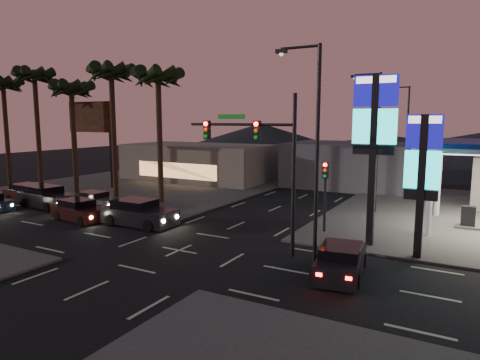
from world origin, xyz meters
The scene contains 25 objects.
ground centered at (0.00, 0.00, 0.00)m, with size 140.00×140.00×0.00m, color black.
corner_lot_nw centered at (-16.00, 16.00, 0.06)m, with size 24.00×24.00×0.12m, color #47443F.
pylon_sign_tall centered at (8.50, 5.50, 6.39)m, with size 2.20×0.35×9.00m.
pylon_sign_short centered at (11.00, 4.50, 4.66)m, with size 1.60×0.35×7.00m.
traffic_signal_mast centered at (3.76, 1.99, 5.23)m, with size 6.10×0.39×8.00m.
pedestal_signal centered at (5.50, 6.98, 2.92)m, with size 0.32×0.39×4.30m.
streetlight_near centered at (6.79, 1.00, 5.72)m, with size 2.14×0.25×10.00m.
streetlight_mid centered at (6.79, 14.00, 5.72)m, with size 2.14×0.25×10.00m.
streetlight_far centered at (6.79, 28.00, 5.72)m, with size 2.14×0.25×10.00m.
palm_a centered at (-9.00, 9.50, 9.43)m, with size 4.41×4.41×10.86m.
palm_b centered at (-14.00, 9.50, 9.97)m, with size 4.41×4.41×11.46m.
palm_c centered at (-19.00, 9.50, 8.88)m, with size 4.41×4.41×10.26m.
palm_d centered at (-24.00, 9.50, 10.15)m, with size 4.41×4.41×11.66m.
palm_e centered at (-29.00, 9.50, 9.61)m, with size 4.41×4.41×11.06m.
billboard centered at (-20.50, 13.00, 6.33)m, with size 6.00×0.30×8.50m.
building_far_west centered at (-14.00, 22.00, 2.00)m, with size 16.00×8.00×4.00m, color #726B5B.
building_far_mid centered at (2.00, 26.00, 2.20)m, with size 12.00×9.00×4.40m, color #4C4C51.
hill_left centered at (-25.00, 60.00, 3.00)m, with size 40.00×40.00×6.00m, color black.
hill_center centered at (0.00, 60.00, 2.00)m, with size 60.00×60.00×4.00m, color black.
car_lane_a_front centered at (-5.58, 3.07, 0.77)m, with size 5.14×2.26×1.66m.
car_lane_a_mid centered at (-10.00, 2.13, 0.65)m, with size 4.46×2.26×1.41m.
car_lane_b_front centered at (-12.00, 5.33, 0.61)m, with size 4.05×1.76×1.31m.
car_lane_b_mid centered at (-15.79, 3.94, 0.76)m, with size 5.17×2.44×1.64m.
car_lane_b_rear centered at (-18.88, 4.64, 0.69)m, with size 4.62×1.97×1.50m.
suv_station centered at (8.37, 0.56, 0.66)m, with size 2.33×4.45×1.42m.
Camera 1 is at (13.22, -17.24, 6.76)m, focal length 32.00 mm.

